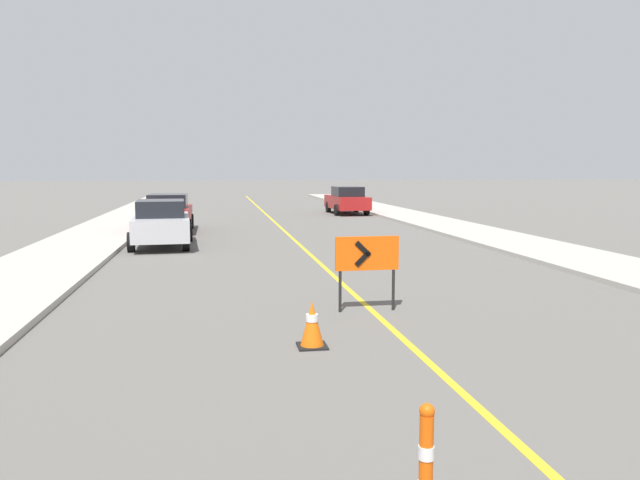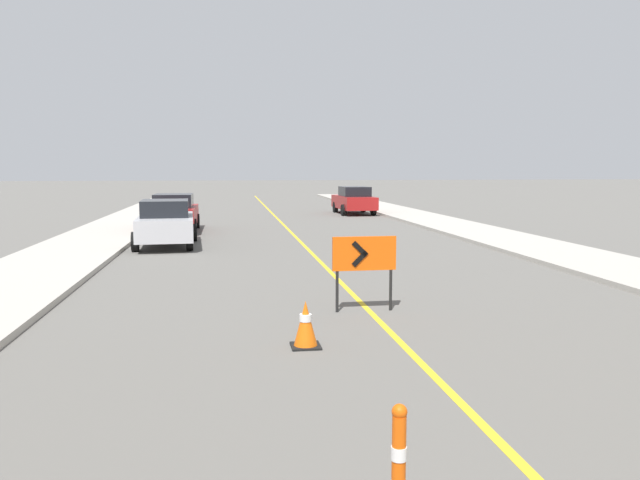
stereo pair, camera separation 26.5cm
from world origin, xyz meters
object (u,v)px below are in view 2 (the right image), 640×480
(traffic_cone_fourth, at_px, (306,324))
(parked_car_curb_mid, at_px, (174,213))
(parked_car_curb_near, at_px, (166,223))
(parked_car_curb_far, at_px, (354,200))
(arrow_barricade_primary, at_px, (364,257))

(traffic_cone_fourth, height_order, parked_car_curb_mid, parked_car_curb_mid)
(parked_car_curb_near, bearing_deg, parked_car_curb_mid, 88.16)
(parked_car_curb_near, relative_size, parked_car_curb_mid, 1.02)
(parked_car_curb_near, relative_size, parked_car_curb_far, 1.01)
(arrow_barricade_primary, relative_size, parked_car_curb_mid, 0.33)
(parked_car_curb_mid, height_order, parked_car_curb_far, same)
(parked_car_curb_near, distance_m, parked_car_curb_mid, 4.95)
(parked_car_curb_near, bearing_deg, parked_car_curb_far, 52.57)
(arrow_barricade_primary, bearing_deg, traffic_cone_fourth, -122.83)
(parked_car_curb_far, bearing_deg, parked_car_curb_mid, -138.88)
(arrow_barricade_primary, bearing_deg, parked_car_curb_mid, 106.37)
(parked_car_curb_near, xyz_separation_m, parked_car_curb_far, (9.36, 13.80, 0.00))
(arrow_barricade_primary, distance_m, parked_car_curb_near, 11.48)
(parked_car_curb_near, height_order, parked_car_curb_far, same)
(parked_car_curb_near, distance_m, parked_car_curb_far, 16.67)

